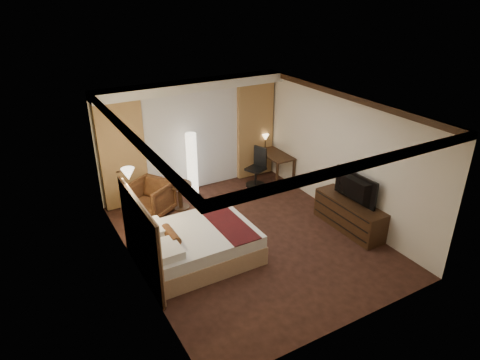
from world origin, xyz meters
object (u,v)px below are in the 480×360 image
side_table (180,196)px  desk (274,167)px  office_chair (256,168)px  floor_lamp (192,166)px  armchair (150,197)px  bed (198,244)px  television (352,188)px  dresser (349,215)px

side_table → desk: bearing=3.7°
office_chair → floor_lamp: bearing=148.8°
armchair → side_table: size_ratio=1.38×
armchair → office_chair: 2.74m
bed → desk: (3.11, 2.15, 0.07)m
armchair → office_chair: bearing=59.1°
desk → television: (0.02, -2.73, 0.58)m
desk → office_chair: office_chair is taller
armchair → side_table: bearing=51.9°
dresser → office_chair: bearing=103.1°
bed → desk: desk is taller
side_table → dresser: size_ratio=0.37×
armchair → office_chair: office_chair is taller
dresser → floor_lamp: bearing=126.8°
armchair → desk: armchair is taller
side_table → television: television is taller
side_table → television: bearing=-43.8°
desk → side_table: bearing=-176.3°
side_table → desk: (2.65, 0.17, 0.07)m
armchair → bed: bearing=-26.3°
armchair → desk: size_ratio=0.74×
side_table → dresser: bearing=-43.4°
bed → side_table: (0.46, 1.97, 0.00)m
desk → office_chair: bearing=-175.0°
desk → dresser: size_ratio=0.69×
armchair → desk: bearing=59.8°
side_table → office_chair: bearing=3.4°
office_chair → armchair: bearing=159.4°
side_table → office_chair: office_chair is taller
floor_lamp → office_chair: (1.58, -0.27, -0.30)m
side_table → bed: bearing=-103.2°
desk → dresser: (0.05, -2.73, -0.06)m
floor_lamp → office_chair: floor_lamp is taller
bed → side_table: side_table is taller
office_chair → side_table: bearing=161.7°
bed → side_table: 2.03m
bed → office_chair: size_ratio=2.05×
armchair → television: (3.34, -2.63, 0.54)m
television → floor_lamp: bearing=35.0°
television → armchair: bearing=50.3°
armchair → office_chair: (2.74, 0.05, 0.08)m
armchair → floor_lamp: 1.26m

